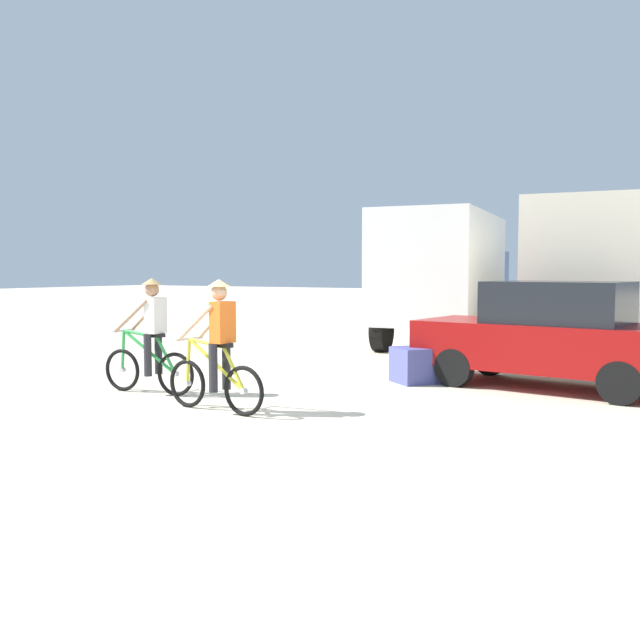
{
  "coord_description": "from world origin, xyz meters",
  "views": [
    {
      "loc": [
        5.16,
        -6.79,
        1.94
      ],
      "look_at": [
        -0.46,
        3.18,
        1.1
      ],
      "focal_mm": 38.09,
      "sensor_mm": 36.0,
      "label": 1
    }
  ],
  "objects": [
    {
      "name": "ground_plane",
      "position": [
        0.0,
        0.0,
        0.0
      ],
      "size": [
        120.0,
        120.0,
        0.0
      ],
      "primitive_type": "plane",
      "color": "beige"
    },
    {
      "name": "box_truck_white_box",
      "position": [
        -0.7,
        10.33,
        1.87
      ],
      "size": [
        3.04,
        6.95,
        3.35
      ],
      "color": "white",
      "rests_on": "ground"
    },
    {
      "name": "sedan_parked",
      "position": [
        3.02,
        4.71,
        0.88
      ],
      "size": [
        4.38,
        2.26,
        1.76
      ],
      "color": "maroon",
      "rests_on": "ground"
    },
    {
      "name": "cyclist_orange_shirt",
      "position": [
        -2.34,
        1.1,
        0.85
      ],
      "size": [
        1.73,
        0.52,
        1.82
      ],
      "color": "black",
      "rests_on": "ground"
    },
    {
      "name": "box_truck_cream_rv",
      "position": [
        2.99,
        9.41,
        1.87
      ],
      "size": [
        3.02,
        6.95,
        3.35
      ],
      "color": "beige",
      "rests_on": "ground"
    },
    {
      "name": "supply_crate",
      "position": [
        0.93,
        4.2,
        0.31
      ],
      "size": [
        1.04,
        1.07,
        0.61
      ],
      "primitive_type": "cube",
      "rotation": [
        0.0,
        0.0,
        2.48
      ],
      "color": "#4C5199",
      "rests_on": "ground"
    },
    {
      "name": "cyclist_cowboy_hat",
      "position": [
        -0.56,
        0.51,
        0.85
      ],
      "size": [
        1.73,
        0.52,
        1.82
      ],
      "color": "black",
      "rests_on": "ground"
    }
  ]
}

